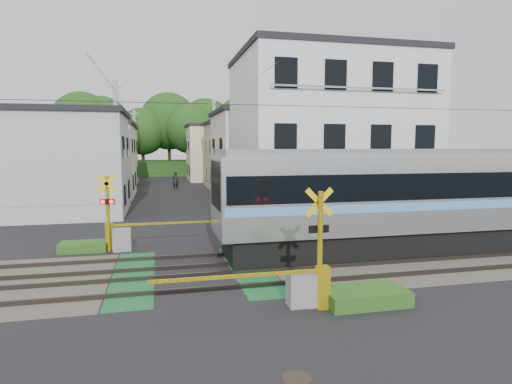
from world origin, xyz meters
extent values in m
plane|color=black|center=(0.00, 0.00, 0.00)|extent=(120.00, 120.00, 0.00)
cube|color=#47423A|center=(0.00, 0.00, 0.00)|extent=(120.00, 6.00, 0.00)
cube|color=black|center=(0.00, 0.00, 0.01)|extent=(5.20, 120.00, 0.00)
cube|color=#145126|center=(-1.90, 0.00, 0.01)|extent=(1.30, 6.00, 0.00)
cube|color=#145126|center=(1.90, 0.00, 0.01)|extent=(1.30, 6.00, 0.00)
cube|color=#3F3833|center=(0.00, -1.90, 0.07)|extent=(120.00, 0.08, 0.14)
cube|color=#3F3833|center=(0.00, -0.50, 0.07)|extent=(120.00, 0.08, 0.14)
cube|color=#3F3833|center=(0.00, 0.50, 0.07)|extent=(120.00, 0.08, 0.14)
cube|color=#3F3833|center=(0.00, 1.90, 0.07)|extent=(120.00, 0.08, 0.14)
cube|color=black|center=(10.62, 1.20, 0.48)|extent=(18.62, 2.56, 0.97)
cube|color=black|center=(3.84, 1.20, 0.32)|extent=(2.59, 2.37, 0.65)
cube|color=silver|center=(10.62, 1.20, 2.37)|extent=(19.39, 3.02, 2.80)
cube|color=black|center=(10.62, 1.20, 2.71)|extent=(19.08, 3.06, 0.95)
cube|color=#5998DF|center=(10.62, 1.20, 1.98)|extent=(19.20, 3.05, 0.30)
cube|color=slate|center=(10.62, 1.20, 3.90)|extent=(19.00, 2.47, 0.26)
cube|color=black|center=(0.98, 1.20, 2.79)|extent=(0.10, 2.59, 1.68)
cylinder|color=yellow|center=(3.00, -3.60, 1.50)|extent=(0.14, 0.14, 3.00)
cube|color=yellow|center=(3.00, -3.50, 2.70)|extent=(0.77, 0.05, 0.77)
cube|color=yellow|center=(3.00, -3.50, 2.70)|extent=(0.77, 0.05, 0.77)
cube|color=black|center=(3.00, -3.50, 2.00)|extent=(0.55, 0.05, 0.20)
sphere|color=#FF0C07|center=(2.84, -3.44, 2.00)|extent=(0.16, 0.16, 0.16)
sphere|color=#FF0C07|center=(3.16, -3.44, 2.00)|extent=(0.16, 0.16, 0.16)
cube|color=gray|center=(2.50, -3.60, 0.45)|extent=(0.70, 0.50, 0.90)
cube|color=yellow|center=(3.00, -3.85, 0.55)|extent=(0.30, 0.30, 1.10)
cube|color=yellow|center=(0.75, -3.85, 1.00)|extent=(4.20, 0.08, 0.08)
cylinder|color=yellow|center=(-3.00, 3.60, 1.50)|extent=(0.14, 0.14, 3.00)
cube|color=yellow|center=(-3.00, 3.50, 2.70)|extent=(0.77, 0.05, 0.77)
cube|color=yellow|center=(-3.00, 3.50, 2.70)|extent=(0.77, 0.05, 0.77)
cube|color=black|center=(-3.00, 3.50, 2.00)|extent=(0.55, 0.05, 0.20)
sphere|color=#FF0C07|center=(-3.16, 3.44, 2.00)|extent=(0.16, 0.16, 0.16)
sphere|color=#FF0C07|center=(-2.84, 3.44, 2.00)|extent=(0.16, 0.16, 0.16)
cube|color=gray|center=(-2.50, 3.60, 0.45)|extent=(0.70, 0.50, 0.90)
cube|color=yellow|center=(-3.00, 3.85, 0.55)|extent=(0.30, 0.30, 1.10)
cube|color=yellow|center=(-0.75, 3.85, 1.00)|extent=(4.20, 0.08, 0.08)
cube|color=silver|center=(8.50, 9.50, 4.50)|extent=(10.00, 8.00, 9.00)
cube|color=black|center=(8.50, 9.50, 9.15)|extent=(10.20, 8.16, 0.30)
cube|color=black|center=(4.80, 5.47, 1.50)|extent=(1.10, 0.06, 1.40)
cube|color=black|center=(7.25, 5.47, 1.50)|extent=(1.10, 0.06, 1.40)
cube|color=black|center=(9.70, 5.47, 1.50)|extent=(1.10, 0.06, 1.40)
cube|color=black|center=(12.15, 5.47, 1.50)|extent=(1.10, 0.06, 1.40)
cube|color=gray|center=(8.50, 5.25, 0.90)|extent=(9.00, 0.06, 0.08)
cube|color=black|center=(4.80, 5.47, 4.50)|extent=(1.10, 0.06, 1.40)
cube|color=black|center=(7.25, 5.47, 4.50)|extent=(1.10, 0.06, 1.40)
cube|color=black|center=(9.70, 5.47, 4.50)|extent=(1.10, 0.06, 1.40)
cube|color=black|center=(12.15, 5.47, 4.50)|extent=(1.10, 0.06, 1.40)
cube|color=gray|center=(8.50, 5.25, 3.90)|extent=(9.00, 0.06, 0.08)
cube|color=black|center=(4.80, 5.47, 7.50)|extent=(1.10, 0.06, 1.40)
cube|color=black|center=(7.25, 5.47, 7.50)|extent=(1.10, 0.06, 1.40)
cube|color=black|center=(9.70, 5.47, 7.50)|extent=(1.10, 0.06, 1.40)
cube|color=black|center=(12.15, 5.47, 7.50)|extent=(1.10, 0.06, 1.40)
cube|color=gray|center=(8.50, 5.25, 6.90)|extent=(9.00, 0.06, 0.08)
cube|color=#B7B9BC|center=(-6.50, 14.00, 3.00)|extent=(7.00, 7.00, 6.00)
cube|color=black|center=(-6.50, 14.00, 6.15)|extent=(7.35, 7.35, 0.30)
cube|color=black|center=(-2.97, 12.25, 1.30)|extent=(0.06, 1.00, 1.20)
cube|color=black|center=(-2.97, 15.75, 1.30)|extent=(0.06, 1.00, 1.20)
cube|color=black|center=(-2.97, 12.25, 4.10)|extent=(0.06, 1.00, 1.20)
cube|color=black|center=(-2.97, 15.75, 4.10)|extent=(0.06, 1.00, 1.20)
cube|color=beige|center=(6.80, 18.00, 3.25)|extent=(7.00, 8.00, 6.50)
cube|color=black|center=(6.80, 18.00, 6.65)|extent=(7.35, 8.40, 0.30)
cube|color=black|center=(3.27, 16.00, 1.30)|extent=(0.06, 1.00, 1.20)
cube|color=black|center=(3.27, 20.00, 1.30)|extent=(0.06, 1.00, 1.20)
cube|color=black|center=(3.27, 16.00, 4.10)|extent=(0.06, 1.00, 1.20)
cube|color=black|center=(3.27, 20.00, 4.10)|extent=(0.06, 1.00, 1.20)
cube|color=beige|center=(-7.00, 23.00, 2.90)|extent=(8.00, 7.00, 5.80)
cube|color=black|center=(-7.00, 23.00, 5.95)|extent=(8.40, 7.35, 0.30)
cube|color=black|center=(-2.97, 21.25, 1.30)|extent=(0.06, 1.00, 1.20)
cube|color=black|center=(-2.97, 24.75, 1.30)|extent=(0.06, 1.00, 1.20)
cube|color=black|center=(-2.97, 21.25, 4.10)|extent=(0.06, 1.00, 1.20)
cube|color=black|center=(-2.97, 24.75, 4.10)|extent=(0.06, 1.00, 1.20)
cube|color=#C9B28E|center=(7.20, 28.00, 3.10)|extent=(7.00, 7.00, 6.20)
cube|color=black|center=(7.20, 28.00, 6.35)|extent=(7.35, 7.35, 0.30)
cube|color=black|center=(3.67, 26.25, 1.30)|extent=(0.06, 1.00, 1.20)
cube|color=black|center=(3.67, 29.75, 1.30)|extent=(0.06, 1.00, 1.20)
cube|color=black|center=(3.67, 26.25, 4.10)|extent=(0.06, 1.00, 1.20)
cube|color=black|center=(3.67, 29.75, 4.10)|extent=(0.06, 1.00, 1.20)
cube|color=beige|center=(-6.80, 33.00, 3.00)|extent=(7.00, 8.00, 6.00)
cube|color=black|center=(-6.80, 33.00, 6.15)|extent=(7.35, 8.40, 0.30)
cube|color=black|center=(-3.27, 31.00, 1.30)|extent=(0.06, 1.00, 1.20)
cube|color=black|center=(-3.27, 35.00, 1.30)|extent=(0.06, 1.00, 1.20)
cube|color=black|center=(-3.27, 31.00, 4.10)|extent=(0.06, 1.00, 1.20)
cube|color=black|center=(-3.27, 35.00, 4.10)|extent=(0.06, 1.00, 1.20)
cube|color=beige|center=(6.50, 38.00, 3.20)|extent=(8.00, 7.00, 6.40)
cube|color=black|center=(6.50, 38.00, 6.55)|extent=(8.40, 7.35, 0.30)
cube|color=black|center=(2.47, 36.25, 1.30)|extent=(0.06, 1.00, 1.20)
cube|color=black|center=(2.47, 39.75, 1.30)|extent=(0.06, 1.00, 1.20)
cube|color=black|center=(2.47, 36.25, 4.10)|extent=(0.06, 1.00, 1.20)
cube|color=black|center=(2.47, 39.75, 4.10)|extent=(0.06, 1.00, 1.20)
cube|color=#214918|center=(0.00, 50.00, 1.00)|extent=(40.00, 10.00, 2.00)
cylinder|color=#332114|center=(-14.00, 50.08, 2.34)|extent=(0.50, 0.50, 4.67)
sphere|color=#214918|center=(-14.00, 50.08, 6.08)|extent=(6.54, 6.54, 6.54)
cylinder|color=#332114|center=(-10.48, 45.68, 2.78)|extent=(0.50, 0.50, 5.55)
sphere|color=#214918|center=(-10.48, 45.68, 7.22)|extent=(7.77, 7.77, 7.77)
cylinder|color=#332114|center=(-8.24, 46.67, 2.68)|extent=(0.50, 0.50, 5.37)
sphere|color=#214918|center=(-8.24, 46.67, 6.97)|extent=(7.51, 7.51, 7.51)
cylinder|color=#332114|center=(-6.06, 46.64, 2.03)|extent=(0.50, 0.50, 4.06)
sphere|color=#214918|center=(-6.06, 46.64, 5.28)|extent=(5.69, 5.69, 5.69)
cylinder|color=#332114|center=(-3.08, 49.28, 2.38)|extent=(0.50, 0.50, 4.76)
sphere|color=#214918|center=(-3.08, 49.28, 6.19)|extent=(6.66, 6.66, 6.66)
cylinder|color=#332114|center=(0.63, 50.70, 2.97)|extent=(0.50, 0.50, 5.95)
sphere|color=#214918|center=(0.63, 50.70, 7.73)|extent=(8.33, 8.33, 8.33)
cylinder|color=#332114|center=(3.56, 47.48, 2.51)|extent=(0.50, 0.50, 5.03)
sphere|color=#214918|center=(3.56, 47.48, 6.54)|extent=(7.04, 7.04, 7.04)
cylinder|color=#332114|center=(6.07, 50.35, 2.79)|extent=(0.50, 0.50, 5.58)
sphere|color=#214918|center=(6.07, 50.35, 7.25)|extent=(7.81, 7.81, 7.81)
cylinder|color=#332114|center=(9.18, 50.41, 2.61)|extent=(0.50, 0.50, 5.22)
sphere|color=#214918|center=(9.18, 50.41, 6.79)|extent=(7.31, 7.31, 7.31)
cylinder|color=#332114|center=(11.40, 49.22, 2.87)|extent=(0.50, 0.50, 5.75)
sphere|color=#214918|center=(11.40, 49.22, 7.47)|extent=(8.04, 8.04, 8.04)
cylinder|color=#332114|center=(13.76, 47.19, 2.13)|extent=(0.50, 0.50, 4.25)
sphere|color=#214918|center=(13.76, 47.19, 5.53)|extent=(5.95, 5.95, 5.95)
cube|color=black|center=(6.00, 1.20, 5.60)|extent=(60.00, 0.02, 0.02)
cylinder|color=#A5A5A0|center=(-3.40, 13.00, 4.00)|extent=(0.26, 0.26, 8.00)
cube|color=#A5A5A0|center=(-3.40, 13.00, 7.60)|extent=(0.90, 0.08, 0.08)
cylinder|color=#A5A5A0|center=(3.60, 22.00, 4.00)|extent=(0.26, 0.26, 8.00)
cube|color=#A5A5A0|center=(3.60, 22.00, 7.60)|extent=(0.90, 0.08, 0.08)
cylinder|color=#A5A5A0|center=(-3.40, 34.00, 4.00)|extent=(0.26, 0.26, 8.00)
cube|color=#A5A5A0|center=(-3.40, 34.00, 7.60)|extent=(0.90, 0.08, 0.08)
cube|color=black|center=(-3.40, 23.50, 7.40)|extent=(0.02, 42.00, 0.02)
cube|color=black|center=(3.60, 23.50, 7.40)|extent=(0.02, 42.00, 0.02)
imported|color=black|center=(0.53, 27.25, 0.86)|extent=(0.63, 0.41, 1.72)
cylinder|color=#2D261E|center=(1.28, -6.92, 0.01)|extent=(0.55, 0.55, 0.02)
cube|color=#2D5E1E|center=(4.20, -3.80, 0.20)|extent=(2.20, 1.20, 0.40)
cube|color=#2D5E1E|center=(-4.00, 3.90, 0.18)|extent=(1.80, 1.00, 0.36)
cube|color=#2D5E1E|center=(4.60, 3.20, 0.15)|extent=(1.50, 0.90, 0.30)
camera|label=1|loc=(-1.05, -13.81, 4.16)|focal=30.00mm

